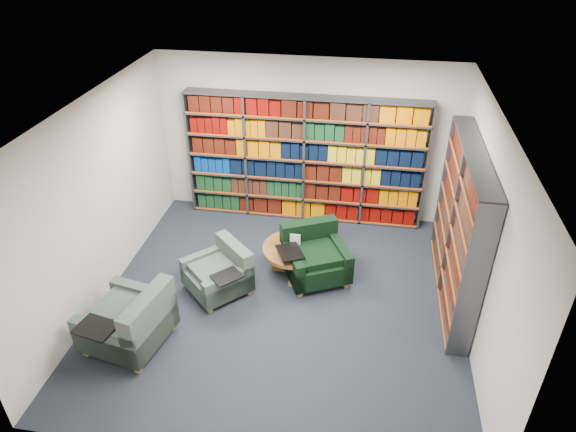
% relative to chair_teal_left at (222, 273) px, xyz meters
% --- Properties ---
extents(room_shell, '(5.02, 5.02, 2.82)m').
position_rel_chair_teal_left_xyz_m(room_shell, '(0.88, -0.12, 1.11)').
color(room_shell, black).
rests_on(room_shell, ground).
extents(bookshelf_back, '(4.00, 0.28, 2.20)m').
position_rel_chair_teal_left_xyz_m(bookshelf_back, '(0.88, 2.22, 0.81)').
color(bookshelf_back, '#47494F').
rests_on(bookshelf_back, ground).
extents(bookshelf_right, '(0.28, 2.50, 2.20)m').
position_rel_chair_teal_left_xyz_m(bookshelf_right, '(3.23, 0.48, 0.81)').
color(bookshelf_right, '#47494F').
rests_on(bookshelf_right, ground).
extents(chair_teal_left, '(1.11, 1.11, 0.71)m').
position_rel_chair_teal_left_xyz_m(chair_teal_left, '(0.00, 0.00, 0.00)').
color(chair_teal_left, '#072C3C').
rests_on(chair_teal_left, ground).
extents(chair_green_right, '(1.17, 1.15, 0.79)m').
position_rel_chair_teal_left_xyz_m(chair_green_right, '(1.26, 0.57, 0.03)').
color(chair_green_right, black).
rests_on(chair_green_right, ground).
extents(chair_teal_front, '(1.10, 1.19, 0.85)m').
position_rel_chair_teal_left_xyz_m(chair_teal_front, '(-0.80, -1.23, 0.05)').
color(chair_teal_front, '#072C3C').
rests_on(chair_teal_front, ground).
extents(coffee_table, '(0.97, 0.97, 0.68)m').
position_rel_chair_teal_left_xyz_m(coffee_table, '(0.98, 0.56, 0.08)').
color(coffee_table, brown).
rests_on(coffee_table, ground).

